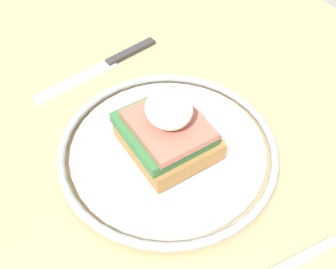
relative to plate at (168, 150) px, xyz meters
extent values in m
cube|color=tan|center=(0.01, -0.02, -0.02)|extent=(1.14, 0.75, 0.03)
cylinder|color=tan|center=(0.52, -0.34, -0.39)|extent=(0.06, 0.06, 0.71)
cylinder|color=white|center=(0.00, 0.00, 0.00)|extent=(0.22, 0.22, 0.01)
torus|color=gray|center=(0.00, 0.00, 0.00)|extent=(0.25, 0.25, 0.01)
cube|color=olive|center=(0.00, 0.00, 0.02)|extent=(0.10, 0.09, 0.02)
cube|color=#2D6033|center=(0.00, 0.00, 0.04)|extent=(0.09, 0.08, 0.01)
cube|color=#9E5647|center=(0.00, 0.00, 0.05)|extent=(0.09, 0.07, 0.01)
ellipsoid|color=white|center=(0.00, 0.00, 0.07)|extent=(0.05, 0.05, 0.04)
cube|color=silver|center=(-0.18, -0.02, -0.01)|extent=(0.02, 0.11, 0.00)
cube|color=#2D2D2D|center=(0.19, -0.06, 0.00)|extent=(0.02, 0.08, 0.01)
cube|color=silver|center=(0.17, 0.04, -0.01)|extent=(0.03, 0.13, 0.00)
camera|label=1|loc=(-0.26, 0.16, 0.38)|focal=45.00mm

